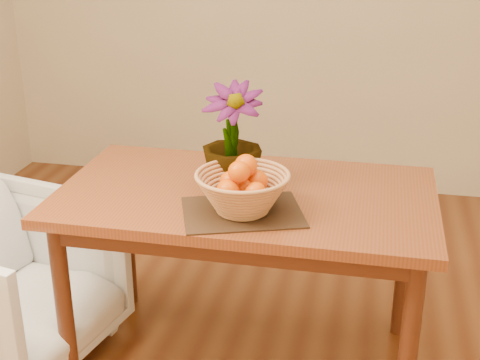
% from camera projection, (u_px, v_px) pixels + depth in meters
% --- Properties ---
extents(table, '(1.40, 0.80, 0.75)m').
position_uv_depth(table, '(246.00, 213.00, 2.52)').
color(table, brown).
rests_on(table, floor).
extents(placemat, '(0.49, 0.42, 0.01)m').
position_uv_depth(placemat, '(242.00, 212.00, 2.31)').
color(placemat, '#331E12').
rests_on(placemat, table).
extents(wicker_basket, '(0.33, 0.33, 0.13)m').
position_uv_depth(wicker_basket, '(242.00, 194.00, 2.29)').
color(wicker_basket, tan).
rests_on(wicker_basket, placemat).
extents(orange_pile, '(0.18, 0.18, 0.14)m').
position_uv_depth(orange_pile, '(243.00, 181.00, 2.27)').
color(orange_pile, '#FF5C04').
rests_on(orange_pile, wicker_basket).
extents(potted_plant, '(0.24, 0.24, 0.40)m').
position_uv_depth(potted_plant, '(232.00, 138.00, 2.43)').
color(potted_plant, '#163F12').
rests_on(potted_plant, table).
extents(armchair, '(0.79, 0.83, 0.72)m').
position_uv_depth(armchair, '(11.00, 277.00, 2.67)').
color(armchair, '#806858').
rests_on(armchair, floor).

